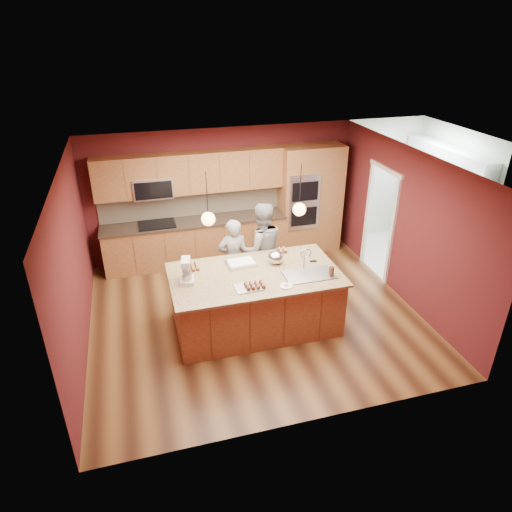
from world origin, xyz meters
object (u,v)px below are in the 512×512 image
object	(u,v)px
person_left	(233,259)
mixing_bowl	(276,258)
stand_mixer	(186,272)
person_right	(261,249)
island	(256,299)

from	to	relation	value
person_left	mixing_bowl	size ratio (longest dim) A/B	5.77
stand_mixer	mixing_bowl	size ratio (longest dim) A/B	1.46
person_left	person_right	size ratio (longest dim) A/B	0.86
island	person_right	xyz separation A→B (m)	(0.38, 1.00, 0.38)
person_left	mixing_bowl	xyz separation A→B (m)	(0.55, -0.76, 0.33)
stand_mixer	mixing_bowl	world-z (taller)	stand_mixer
person_right	mixing_bowl	xyz separation A→B (m)	(0.03, -0.76, 0.21)
person_left	person_right	distance (m)	0.54
mixing_bowl	stand_mixer	bearing A→B (deg)	-172.30
person_right	stand_mixer	world-z (taller)	person_right
stand_mixer	person_left	bearing A→B (deg)	55.92
island	stand_mixer	bearing A→B (deg)	177.57
island	stand_mixer	distance (m)	1.26
person_right	mixing_bowl	distance (m)	0.79
person_right	stand_mixer	size ratio (longest dim) A/B	4.61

